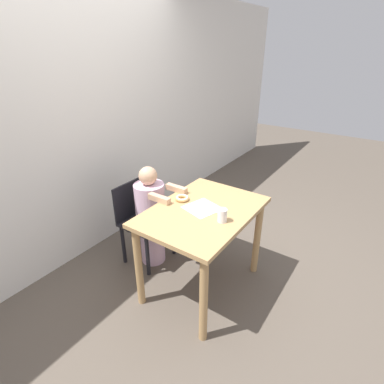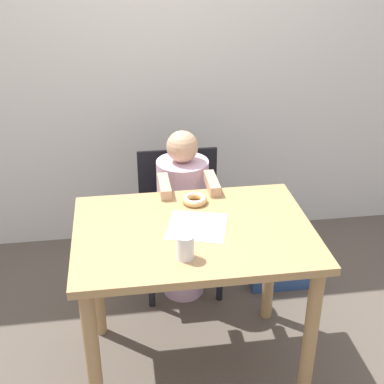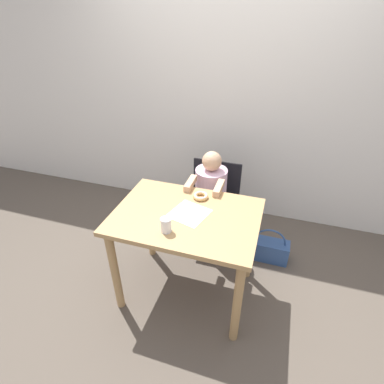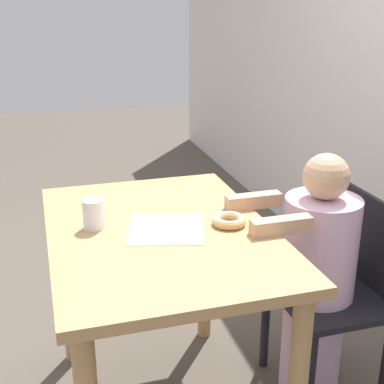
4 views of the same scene
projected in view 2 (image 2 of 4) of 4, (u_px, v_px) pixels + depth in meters
ground_plane at (193, 364)px, 2.61m from camera, size 12.00×12.00×0.00m
wall_back at (162, 49)px, 3.17m from camera, size 8.00×0.05×2.50m
dining_table at (194, 255)px, 2.32m from camera, size 1.01×0.72×0.77m
chair at (181, 217)px, 3.02m from camera, size 0.45×0.38×0.80m
child_figure at (183, 218)px, 2.90m from camera, size 0.28×0.46×0.99m
donut at (195, 200)px, 2.45m from camera, size 0.11×0.11×0.03m
napkin at (197, 226)px, 2.27m from camera, size 0.30×0.30×0.00m
handbag at (280, 269)px, 3.13m from camera, size 0.36×0.15×0.34m
cup at (185, 247)px, 2.04m from camera, size 0.07×0.07×0.10m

